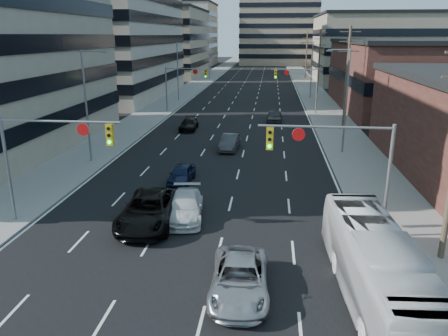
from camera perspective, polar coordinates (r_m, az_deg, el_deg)
ground at (r=17.12m, az=-9.48°, el=-19.33°), size 400.00×400.00×0.00m
road_surface at (r=143.63m, az=4.61°, el=12.93°), size 18.00×300.00×0.02m
sidewalk_left at (r=144.41m, az=-0.08°, el=13.03°), size 5.00×300.00×0.15m
sidewalk_right at (r=143.76m, az=9.31°, el=12.80°), size 5.00×300.00×0.15m
office_left_mid at (r=79.65m, az=-17.86°, el=19.06°), size 26.00×34.00×28.00m
office_left_far at (r=116.67m, az=-8.10°, el=15.82°), size 20.00×30.00×16.00m
storefront_right_mid at (r=66.51m, az=23.97°, el=10.77°), size 20.00×30.00×9.00m
office_right_far at (r=103.40m, az=18.40°, el=14.47°), size 22.00×28.00×14.00m
bg_block_left at (r=156.54m, az=-5.95°, el=16.89°), size 24.00×24.00×20.00m
bg_block_right at (r=145.97m, az=17.75°, el=14.63°), size 22.00×22.00×12.00m
signal_near_left at (r=24.83m, az=-21.81°, el=2.38°), size 6.59×0.33×6.00m
signal_near_right at (r=22.24m, az=14.61°, el=1.45°), size 6.59×0.33×6.00m
signal_far_left at (r=59.68m, az=-5.38°, el=11.38°), size 6.09×0.33×6.00m
signal_far_right at (r=58.61m, az=9.80°, el=11.11°), size 6.09×0.33×6.00m
utility_pole_block at (r=50.07m, az=15.75°, el=11.46°), size 2.20×0.28×11.00m
utility_pole_midblock at (r=79.75m, az=12.31°, el=13.54°), size 2.20×0.28×11.00m
utility_pole_distant at (r=109.60m, az=10.72°, el=14.47°), size 2.20×0.28×11.00m
streetlight_left_near at (r=36.57m, az=-17.37°, el=8.34°), size 2.03×0.22×9.00m
streetlight_left_mid at (r=69.91m, az=-5.94°, el=12.80°), size 2.03×0.22×9.00m
streetlight_left_far at (r=104.34m, az=-1.88°, el=14.24°), size 2.03×0.22×9.00m
streetlight_right_near at (r=39.05m, az=15.48°, el=9.00°), size 2.03×0.22×9.00m
streetlight_right_far at (r=73.66m, az=11.27°, el=12.78°), size 2.03×0.22×9.00m
black_pickup at (r=24.48m, az=-9.79°, el=-5.44°), size 3.01×6.15×1.68m
white_van at (r=25.08m, az=-5.10°, el=-5.03°), size 2.55×5.02×1.39m
silver_suv at (r=18.12m, az=2.07°, el=-14.20°), size 2.48×5.09×1.39m
transit_bus at (r=18.30m, az=19.40°, el=-12.18°), size 3.04×10.55×2.91m
sedan_blue at (r=31.02m, az=-5.57°, el=-0.80°), size 1.67×3.80×1.27m
sedan_grey_center at (r=39.85m, az=0.74°, el=3.37°), size 1.73×4.26×1.38m
sedan_black_far at (r=48.47m, az=-4.61°, el=5.70°), size 1.84×4.33×1.25m
sedan_grey_right at (r=52.79m, az=6.61°, el=6.72°), size 1.90×4.46×1.50m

